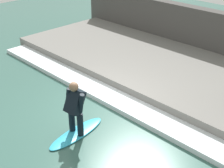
{
  "coord_description": "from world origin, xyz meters",
  "views": [
    {
      "loc": [
        -5.11,
        -5.57,
        4.9
      ],
      "look_at": [
        0.47,
        0.0,
        0.7
      ],
      "focal_mm": 50.0,
      "sensor_mm": 36.0,
      "label": 1
    }
  ],
  "objects": [
    {
      "name": "ground_plane",
      "position": [
        0.0,
        0.0,
        0.0
      ],
      "size": [
        28.0,
        28.0,
        0.0
      ],
      "primitive_type": "plane",
      "color": "#386056"
    },
    {
      "name": "concrete_ledge",
      "position": [
        3.29,
        0.0,
        0.18
      ],
      "size": [
        4.4,
        12.44,
        0.37
      ],
      "primitive_type": "cube",
      "color": "slate",
      "rests_on": "ground_plane"
    },
    {
      "name": "back_wall",
      "position": [
        5.74,
        0.0,
        0.93
      ],
      "size": [
        0.5,
        13.06,
        1.85
      ],
      "primitive_type": "cube",
      "color": "#474442",
      "rests_on": "ground_plane"
    },
    {
      "name": "wave_foam_crest",
      "position": [
        0.68,
        0.0,
        0.07
      ],
      "size": [
        0.81,
        11.82,
        0.14
      ],
      "primitive_type": "cube",
      "color": "silver",
      "rests_on": "ground_plane"
    },
    {
      "name": "surfboard_riding",
      "position": [
        -1.18,
        -0.36,
        0.03
      ],
      "size": [
        1.8,
        0.63,
        0.06
      ],
      "color": "#2DADD1",
      "rests_on": "ground_plane"
    },
    {
      "name": "surfer_riding",
      "position": [
        -1.18,
        -0.36,
        0.85
      ],
      "size": [
        0.5,
        0.67,
        1.44
      ],
      "color": "black",
      "rests_on": "surfboard_riding"
    }
  ]
}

